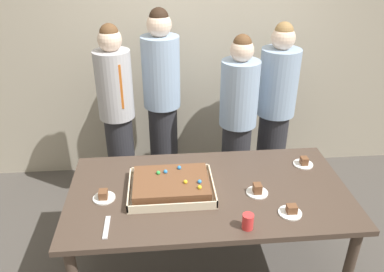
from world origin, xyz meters
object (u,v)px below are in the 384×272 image
(person_green_shirt_behind, at_px, (275,109))
(drink_cup_nearest, at_px, (248,221))
(plated_slice_far_right, at_px, (303,163))
(sheet_cake, at_px, (171,185))
(plated_slice_near_left, at_px, (257,190))
(plated_slice_near_right, at_px, (104,196))
(plated_slice_far_left, at_px, (291,211))
(person_far_right_suit, at_px, (117,117))
(party_table, at_px, (209,199))
(person_striped_tie_right, at_px, (238,122))
(cake_server_utensil, at_px, (107,227))
(person_serving_front, at_px, (162,102))

(person_green_shirt_behind, bearing_deg, drink_cup_nearest, 22.22)
(plated_slice_far_right, height_order, person_green_shirt_behind, person_green_shirt_behind)
(sheet_cake, distance_m, drink_cup_nearest, 0.61)
(plated_slice_near_left, bearing_deg, plated_slice_far_right, 36.36)
(plated_slice_near_right, relative_size, plated_slice_far_left, 1.00)
(plated_slice_near_left, relative_size, person_green_shirt_behind, 0.09)
(plated_slice_near_left, distance_m, person_far_right_suit, 1.46)
(sheet_cake, bearing_deg, party_table, -2.36)
(sheet_cake, xyz_separation_m, plated_slice_far_left, (0.75, -0.31, -0.03))
(drink_cup_nearest, xyz_separation_m, person_green_shirt_behind, (0.59, 1.50, 0.05))
(person_green_shirt_behind, distance_m, person_far_right_suit, 1.48)
(person_striped_tie_right, bearing_deg, plated_slice_far_right, 68.88)
(plated_slice_near_right, bearing_deg, plated_slice_far_left, -12.22)
(plated_slice_near_left, distance_m, cake_server_utensil, 1.03)
(plated_slice_far_right, bearing_deg, cake_server_utensil, -157.81)
(party_table, xyz_separation_m, plated_slice_near_right, (-0.72, -0.04, 0.10))
(cake_server_utensil, relative_size, person_far_right_suit, 0.12)
(cake_server_utensil, bearing_deg, person_far_right_suit, 91.28)
(plated_slice_far_left, bearing_deg, person_serving_front, 118.13)
(party_table, bearing_deg, person_far_right_suit, 125.62)
(party_table, height_order, person_serving_front, person_serving_front)
(plated_slice_near_left, height_order, plated_slice_near_right, plated_slice_near_left)
(plated_slice_near_right, distance_m, plated_slice_far_right, 1.51)
(plated_slice_far_left, height_order, person_serving_front, person_serving_front)
(cake_server_utensil, bearing_deg, party_table, 26.31)
(plated_slice_near_left, bearing_deg, person_far_right_suit, 134.40)
(party_table, bearing_deg, plated_slice_near_left, -12.22)
(party_table, distance_m, sheet_cake, 0.29)
(sheet_cake, xyz_separation_m, person_striped_tie_right, (0.63, 0.86, 0.04))
(person_serving_front, height_order, person_far_right_suit, person_serving_front)
(plated_slice_near_left, xyz_separation_m, person_far_right_suit, (-1.02, 1.04, 0.11))
(plated_slice_near_right, bearing_deg, cake_server_utensil, -80.57)
(plated_slice_near_left, distance_m, person_striped_tie_right, 0.95)
(plated_slice_near_left, relative_size, plated_slice_near_right, 1.00)
(plated_slice_near_left, xyz_separation_m, person_serving_front, (-0.62, 1.23, 0.15))
(plated_slice_far_right, xyz_separation_m, person_green_shirt_behind, (0.01, 0.84, 0.08))
(drink_cup_nearest, height_order, cake_server_utensil, drink_cup_nearest)
(plated_slice_near_left, relative_size, person_serving_front, 0.08)
(cake_server_utensil, height_order, person_striped_tie_right, person_striped_tie_right)
(plated_slice_far_left, bearing_deg, person_far_right_suit, 132.97)
(sheet_cake, height_order, plated_slice_far_right, sheet_cake)
(plated_slice_near_right, xyz_separation_m, person_far_right_suit, (0.02, 1.01, 0.12))
(cake_server_utensil, relative_size, person_striped_tie_right, 0.12)
(plated_slice_far_right, bearing_deg, plated_slice_near_right, -168.84)
(drink_cup_nearest, distance_m, person_far_right_suit, 1.64)
(party_table, bearing_deg, person_green_shirt_behind, 54.58)
(person_far_right_suit, bearing_deg, person_serving_front, 90.94)
(plated_slice_far_left, bearing_deg, person_striped_tie_right, 95.74)
(party_table, bearing_deg, plated_slice_far_left, -31.46)
(person_green_shirt_behind, relative_size, person_far_right_suit, 0.98)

